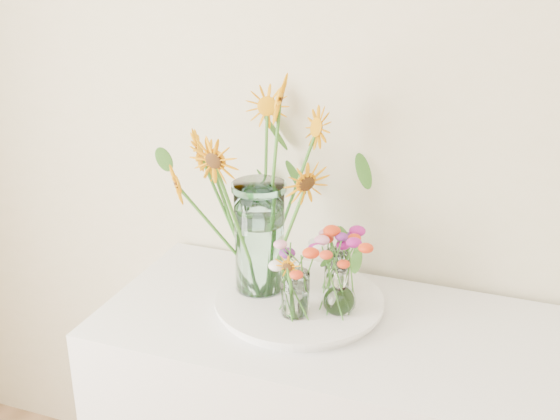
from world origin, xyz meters
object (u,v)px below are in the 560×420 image
at_px(mason_jar, 259,237).
at_px(small_vase_a, 295,294).
at_px(small_vase_b, 340,291).
at_px(small_vase_c, 337,272).
at_px(tray, 299,304).

distance_m(mason_jar, small_vase_a, 0.20).
bearing_deg(small_vase_b, mason_jar, 168.45).
relative_size(small_vase_a, small_vase_c, 1.03).
height_order(tray, small_vase_a, small_vase_a).
bearing_deg(small_vase_b, small_vase_a, -152.48).
bearing_deg(tray, mason_jar, 170.25).
bearing_deg(tray, small_vase_a, -78.59).
xyz_separation_m(mason_jar, small_vase_b, (0.24, -0.05, -0.09)).
relative_size(tray, small_vase_b, 3.39).
bearing_deg(mason_jar, small_vase_c, 16.35).
height_order(tray, small_vase_b, small_vase_b).
relative_size(tray, mason_jar, 1.38).
height_order(tray, mason_jar, mason_jar).
xyz_separation_m(tray, small_vase_a, (0.02, -0.08, 0.08)).
height_order(tray, small_vase_c, small_vase_c).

